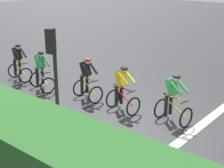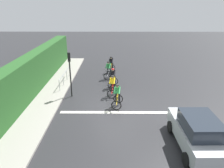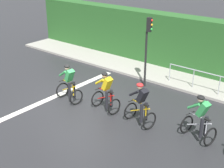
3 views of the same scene
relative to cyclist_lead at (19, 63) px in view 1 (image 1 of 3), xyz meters
name	(u,v)px [view 1 (image 1 of 3)]	position (x,y,z in m)	size (l,w,h in m)	color
ground_plane	(165,123)	(0.27, -7.37, -0.80)	(80.00, 80.00, 0.00)	#28282B
road_marking_stop_line	(192,132)	(0.27, -8.36, -0.79)	(7.00, 0.30, 0.01)	silver
cyclist_lead	(19,63)	(0.00, 0.00, 0.00)	(0.84, 1.17, 1.66)	black
cyclist_second	(41,72)	(-0.22, -1.82, 0.00)	(0.92, 1.21, 1.66)	black
cyclist_mid	(87,80)	(0.20, -3.99, 0.00)	(0.88, 1.19, 1.66)	black
cyclist_fourth	(122,90)	(0.16, -5.70, 0.00)	(0.82, 1.16, 1.66)	black
cyclist_trailing	(173,99)	(0.49, -7.50, 0.00)	(0.82, 1.16, 1.66)	black
traffic_light_near_crossing	(54,71)	(-2.94, -5.82, 1.43)	(0.24, 0.31, 3.34)	black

